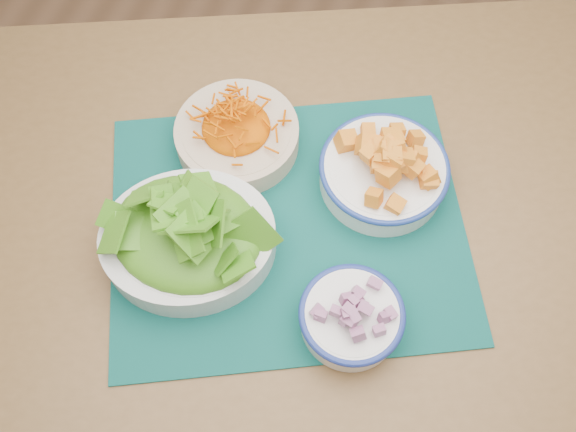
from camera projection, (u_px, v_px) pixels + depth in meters
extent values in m
plane|color=#A2734E|center=(339.00, 248.00, 1.85)|extent=(4.00, 4.00, 0.00)
cube|color=brown|center=(321.00, 208.00, 1.08)|extent=(1.50, 1.26, 0.04)
cylinder|color=brown|center=(65.00, 161.00, 1.57)|extent=(0.06, 0.06, 0.71)
cylinder|color=brown|center=(531.00, 134.00, 1.60)|extent=(0.06, 0.06, 0.71)
cube|color=#05322F|center=(288.00, 225.00, 1.05)|extent=(0.71, 0.65, 0.00)
cylinder|color=beige|center=(237.00, 136.00, 1.09)|extent=(0.22, 0.22, 0.05)
ellipsoid|color=#E26200|center=(236.00, 122.00, 1.06)|extent=(0.18, 0.18, 0.03)
cylinder|color=white|center=(383.00, 174.00, 1.06)|extent=(0.21, 0.21, 0.05)
torus|color=navy|center=(385.00, 167.00, 1.04)|extent=(0.21, 0.21, 0.01)
ellipsoid|color=orange|center=(387.00, 158.00, 1.01)|extent=(0.18, 0.18, 0.05)
ellipsoid|color=#2B710F|center=(183.00, 223.00, 0.94)|extent=(0.24, 0.20, 0.07)
cylinder|color=white|center=(351.00, 318.00, 0.95)|extent=(0.17, 0.17, 0.05)
torus|color=navy|center=(352.00, 314.00, 0.93)|extent=(0.16, 0.16, 0.01)
ellipsoid|color=#6D0C44|center=(353.00, 310.00, 0.91)|extent=(0.13, 0.13, 0.03)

